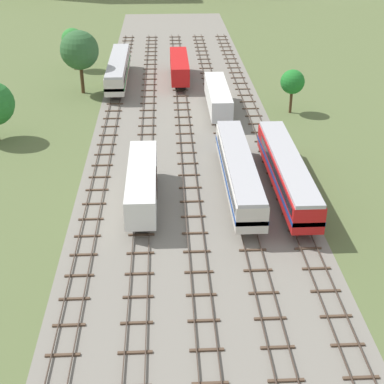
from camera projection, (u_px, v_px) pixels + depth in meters
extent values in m
plane|color=#5B6B3D|center=(188.00, 162.00, 65.99)|extent=(480.00, 480.00, 0.00)
cube|color=gray|center=(188.00, 162.00, 65.99)|extent=(23.64, 176.00, 0.01)
cube|color=#47382D|center=(97.00, 159.00, 66.31)|extent=(0.07, 126.00, 0.15)
cube|color=#47382D|center=(109.00, 159.00, 66.37)|extent=(0.07, 126.00, 0.15)
cube|color=brown|center=(63.00, 355.00, 38.67)|extent=(2.40, 0.22, 0.14)
cube|color=brown|center=(69.00, 325.00, 41.31)|extent=(2.40, 0.22, 0.14)
cube|color=brown|center=(74.00, 299.00, 43.96)|extent=(2.40, 0.22, 0.14)
cube|color=brown|center=(79.00, 276.00, 46.60)|extent=(2.40, 0.22, 0.14)
cube|color=brown|center=(84.00, 255.00, 49.24)|extent=(2.40, 0.22, 0.14)
cube|color=brown|center=(87.00, 236.00, 51.88)|extent=(2.40, 0.22, 0.14)
cube|color=brown|center=(91.00, 219.00, 54.52)|extent=(2.40, 0.22, 0.14)
cube|color=brown|center=(94.00, 204.00, 57.16)|extent=(2.40, 0.22, 0.14)
cube|color=brown|center=(97.00, 190.00, 59.80)|extent=(2.40, 0.22, 0.14)
cube|color=brown|center=(100.00, 177.00, 62.45)|extent=(2.40, 0.22, 0.14)
cube|color=brown|center=(102.00, 165.00, 65.09)|extent=(2.40, 0.22, 0.14)
cube|color=brown|center=(104.00, 154.00, 67.73)|extent=(2.40, 0.22, 0.14)
cube|color=brown|center=(106.00, 144.00, 70.37)|extent=(2.40, 0.22, 0.14)
cube|color=brown|center=(108.00, 135.00, 73.01)|extent=(2.40, 0.22, 0.14)
cube|color=brown|center=(110.00, 127.00, 75.65)|extent=(2.40, 0.22, 0.14)
cube|color=brown|center=(112.00, 118.00, 78.29)|extent=(2.40, 0.22, 0.14)
cube|color=brown|center=(113.00, 111.00, 80.93)|extent=(2.40, 0.22, 0.14)
cube|color=brown|center=(115.00, 104.00, 83.58)|extent=(2.40, 0.22, 0.14)
cube|color=brown|center=(116.00, 97.00, 86.22)|extent=(2.40, 0.22, 0.14)
cube|color=brown|center=(118.00, 91.00, 88.86)|extent=(2.40, 0.22, 0.14)
cube|color=brown|center=(119.00, 85.00, 91.50)|extent=(2.40, 0.22, 0.14)
cube|color=brown|center=(120.00, 80.00, 94.14)|extent=(2.40, 0.22, 0.14)
cube|color=brown|center=(121.00, 74.00, 96.78)|extent=(2.40, 0.22, 0.14)
cube|color=brown|center=(122.00, 69.00, 99.42)|extent=(2.40, 0.22, 0.14)
cube|color=brown|center=(123.00, 65.00, 102.07)|extent=(2.40, 0.22, 0.14)
cube|color=brown|center=(124.00, 60.00, 104.71)|extent=(2.40, 0.22, 0.14)
cube|color=brown|center=(125.00, 56.00, 107.35)|extent=(2.40, 0.22, 0.14)
cube|color=brown|center=(126.00, 52.00, 109.99)|extent=(2.40, 0.22, 0.14)
cube|color=brown|center=(127.00, 48.00, 112.63)|extent=(2.40, 0.22, 0.14)
cube|color=brown|center=(127.00, 44.00, 115.27)|extent=(2.40, 0.22, 0.14)
cube|color=brown|center=(128.00, 41.00, 117.91)|extent=(2.40, 0.22, 0.14)
cube|color=brown|center=(129.00, 37.00, 120.56)|extent=(2.40, 0.22, 0.14)
cube|color=#47382D|center=(139.00, 158.00, 66.52)|extent=(0.07, 126.00, 0.15)
cube|color=#47382D|center=(152.00, 158.00, 66.59)|extent=(0.07, 126.00, 0.15)
cube|color=brown|center=(135.00, 353.00, 38.89)|extent=(2.40, 0.22, 0.14)
cube|color=brown|center=(137.00, 323.00, 41.53)|extent=(2.40, 0.22, 0.14)
cube|color=brown|center=(138.00, 297.00, 44.17)|extent=(2.40, 0.22, 0.14)
cube|color=brown|center=(139.00, 274.00, 46.81)|extent=(2.40, 0.22, 0.14)
cube|color=brown|center=(140.00, 253.00, 49.45)|extent=(2.40, 0.22, 0.14)
cube|color=brown|center=(141.00, 235.00, 52.09)|extent=(2.40, 0.22, 0.14)
cube|color=brown|center=(142.00, 218.00, 54.74)|extent=(2.40, 0.22, 0.14)
cube|color=brown|center=(143.00, 203.00, 57.38)|extent=(2.40, 0.22, 0.14)
cube|color=brown|center=(144.00, 189.00, 60.02)|extent=(2.40, 0.22, 0.14)
cube|color=brown|center=(144.00, 176.00, 62.66)|extent=(2.40, 0.22, 0.14)
cube|color=brown|center=(145.00, 164.00, 65.30)|extent=(2.40, 0.22, 0.14)
cube|color=brown|center=(146.00, 154.00, 67.94)|extent=(2.40, 0.22, 0.14)
cube|color=brown|center=(146.00, 144.00, 70.58)|extent=(2.40, 0.22, 0.14)
cube|color=brown|center=(147.00, 134.00, 73.23)|extent=(2.40, 0.22, 0.14)
cube|color=brown|center=(147.00, 126.00, 75.87)|extent=(2.40, 0.22, 0.14)
cube|color=brown|center=(148.00, 118.00, 78.51)|extent=(2.40, 0.22, 0.14)
cube|color=brown|center=(148.00, 110.00, 81.15)|extent=(2.40, 0.22, 0.14)
cube|color=brown|center=(148.00, 103.00, 83.79)|extent=(2.40, 0.22, 0.14)
cube|color=brown|center=(149.00, 97.00, 86.43)|extent=(2.40, 0.22, 0.14)
cube|color=brown|center=(149.00, 91.00, 89.07)|extent=(2.40, 0.22, 0.14)
cube|color=brown|center=(149.00, 85.00, 91.72)|extent=(2.40, 0.22, 0.14)
cube|color=brown|center=(150.00, 79.00, 94.36)|extent=(2.40, 0.22, 0.14)
cube|color=brown|center=(150.00, 74.00, 97.00)|extent=(2.40, 0.22, 0.14)
cube|color=brown|center=(150.00, 69.00, 99.64)|extent=(2.40, 0.22, 0.14)
cube|color=brown|center=(150.00, 64.00, 102.28)|extent=(2.40, 0.22, 0.14)
cube|color=brown|center=(151.00, 60.00, 104.92)|extent=(2.40, 0.22, 0.14)
cube|color=brown|center=(151.00, 56.00, 107.56)|extent=(2.40, 0.22, 0.14)
cube|color=brown|center=(151.00, 52.00, 110.21)|extent=(2.40, 0.22, 0.14)
cube|color=brown|center=(151.00, 48.00, 112.85)|extent=(2.40, 0.22, 0.14)
cube|color=brown|center=(152.00, 44.00, 115.49)|extent=(2.40, 0.22, 0.14)
cube|color=brown|center=(152.00, 41.00, 118.13)|extent=(2.40, 0.22, 0.14)
cube|color=brown|center=(152.00, 37.00, 120.77)|extent=(2.40, 0.22, 0.14)
cube|color=#47382D|center=(181.00, 157.00, 66.74)|extent=(0.07, 126.00, 0.15)
cube|color=#47382D|center=(193.00, 157.00, 66.80)|extent=(0.07, 126.00, 0.15)
cube|color=brown|center=(210.00, 383.00, 36.46)|extent=(2.40, 0.22, 0.14)
cube|color=brown|center=(207.00, 350.00, 39.10)|extent=(2.40, 0.22, 0.14)
cube|color=brown|center=(204.00, 321.00, 41.74)|extent=(2.40, 0.22, 0.14)
cube|color=brown|center=(201.00, 295.00, 44.39)|extent=(2.40, 0.22, 0.14)
cube|color=brown|center=(199.00, 272.00, 47.03)|extent=(2.40, 0.22, 0.14)
cube|color=brown|center=(197.00, 252.00, 49.67)|extent=(2.40, 0.22, 0.14)
cube|color=brown|center=(195.00, 233.00, 52.31)|extent=(2.40, 0.22, 0.14)
cube|color=brown|center=(193.00, 217.00, 54.95)|extent=(2.40, 0.22, 0.14)
cube|color=brown|center=(192.00, 201.00, 57.59)|extent=(2.40, 0.22, 0.14)
cube|color=brown|center=(190.00, 188.00, 60.23)|extent=(2.40, 0.22, 0.14)
cube|color=brown|center=(189.00, 175.00, 62.88)|extent=(2.40, 0.22, 0.14)
cube|color=brown|center=(188.00, 163.00, 65.52)|extent=(2.40, 0.22, 0.14)
cube|color=brown|center=(187.00, 153.00, 68.16)|extent=(2.40, 0.22, 0.14)
cube|color=brown|center=(186.00, 143.00, 70.80)|extent=(2.40, 0.22, 0.14)
cube|color=brown|center=(185.00, 134.00, 73.44)|extent=(2.40, 0.22, 0.14)
cube|color=brown|center=(184.00, 125.00, 76.08)|extent=(2.40, 0.22, 0.14)
cube|color=brown|center=(183.00, 117.00, 78.72)|extent=(2.40, 0.22, 0.14)
cube|color=brown|center=(182.00, 110.00, 81.37)|extent=(2.40, 0.22, 0.14)
cube|color=brown|center=(182.00, 103.00, 84.01)|extent=(2.40, 0.22, 0.14)
cube|color=brown|center=(181.00, 96.00, 86.65)|extent=(2.40, 0.22, 0.14)
cube|color=brown|center=(180.00, 90.00, 89.29)|extent=(2.40, 0.22, 0.14)
cube|color=brown|center=(180.00, 84.00, 91.93)|extent=(2.40, 0.22, 0.14)
cube|color=brown|center=(179.00, 79.00, 94.57)|extent=(2.40, 0.22, 0.14)
cube|color=brown|center=(179.00, 74.00, 97.21)|extent=(2.40, 0.22, 0.14)
cube|color=brown|center=(178.00, 69.00, 99.86)|extent=(2.40, 0.22, 0.14)
cube|color=brown|center=(178.00, 64.00, 102.50)|extent=(2.40, 0.22, 0.14)
cube|color=brown|center=(177.00, 59.00, 105.14)|extent=(2.40, 0.22, 0.14)
cube|color=brown|center=(177.00, 55.00, 107.78)|extent=(2.40, 0.22, 0.14)
cube|color=brown|center=(176.00, 51.00, 110.42)|extent=(2.40, 0.22, 0.14)
cube|color=brown|center=(176.00, 47.00, 113.06)|extent=(2.40, 0.22, 0.14)
cube|color=brown|center=(176.00, 44.00, 115.70)|extent=(2.40, 0.22, 0.14)
cube|color=brown|center=(175.00, 40.00, 118.34)|extent=(2.40, 0.22, 0.14)
cube|color=brown|center=(175.00, 37.00, 120.99)|extent=(2.40, 0.22, 0.14)
cube|color=#47382D|center=(223.00, 156.00, 66.95)|extent=(0.07, 126.00, 0.15)
cube|color=#47382D|center=(235.00, 156.00, 67.02)|extent=(0.07, 126.00, 0.15)
cube|color=brown|center=(286.00, 381.00, 36.68)|extent=(2.40, 0.22, 0.14)
cube|color=brown|center=(278.00, 347.00, 39.32)|extent=(2.40, 0.22, 0.14)
cube|color=brown|center=(270.00, 318.00, 41.96)|extent=(2.40, 0.22, 0.14)
cube|color=brown|center=(264.00, 293.00, 44.60)|extent=(2.40, 0.22, 0.14)
cube|color=brown|center=(258.00, 270.00, 47.24)|extent=(2.40, 0.22, 0.14)
cube|color=brown|center=(253.00, 250.00, 49.88)|extent=(2.40, 0.22, 0.14)
cube|color=brown|center=(248.00, 232.00, 52.53)|extent=(2.40, 0.22, 0.14)
cube|color=brown|center=(244.00, 215.00, 55.17)|extent=(2.40, 0.22, 0.14)
cube|color=brown|center=(240.00, 200.00, 57.81)|extent=(2.40, 0.22, 0.14)
cube|color=brown|center=(236.00, 187.00, 60.45)|extent=(2.40, 0.22, 0.14)
cube|color=brown|center=(233.00, 174.00, 63.09)|extent=(2.40, 0.22, 0.14)
cube|color=brown|center=(230.00, 163.00, 65.73)|extent=(2.40, 0.22, 0.14)
cube|color=brown|center=(228.00, 152.00, 68.37)|extent=(2.40, 0.22, 0.14)
cube|color=brown|center=(225.00, 142.00, 71.02)|extent=(2.40, 0.22, 0.14)
cube|color=brown|center=(223.00, 133.00, 73.66)|extent=(2.40, 0.22, 0.14)
cube|color=brown|center=(221.00, 124.00, 76.30)|extent=(2.40, 0.22, 0.14)
cube|color=brown|center=(219.00, 117.00, 78.94)|extent=(2.40, 0.22, 0.14)
cube|color=brown|center=(217.00, 109.00, 81.58)|extent=(2.40, 0.22, 0.14)
cube|color=brown|center=(215.00, 102.00, 84.22)|extent=(2.40, 0.22, 0.14)
cube|color=brown|center=(213.00, 96.00, 86.86)|extent=(2.40, 0.22, 0.14)
cube|color=brown|center=(212.00, 90.00, 89.50)|extent=(2.40, 0.22, 0.14)
cube|color=brown|center=(210.00, 84.00, 92.15)|extent=(2.40, 0.22, 0.14)
cube|color=brown|center=(209.00, 78.00, 94.79)|extent=(2.40, 0.22, 0.14)
cube|color=brown|center=(207.00, 73.00, 97.43)|extent=(2.40, 0.22, 0.14)
cube|color=brown|center=(206.00, 68.00, 100.07)|extent=(2.40, 0.22, 0.14)
cube|color=brown|center=(205.00, 64.00, 102.71)|extent=(2.40, 0.22, 0.14)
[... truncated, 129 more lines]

